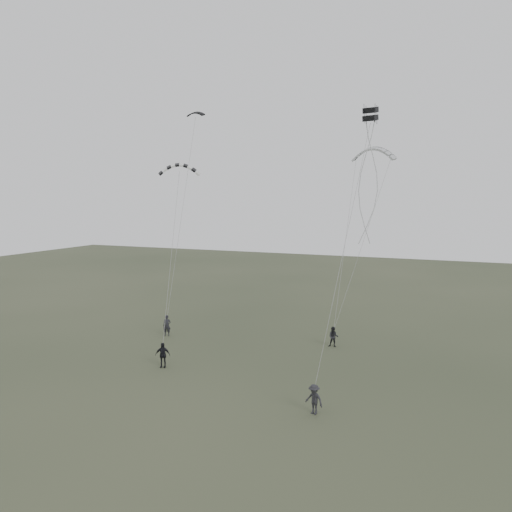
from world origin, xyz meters
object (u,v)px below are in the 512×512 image
at_px(flyer_center, 163,355).
at_px(kite_box, 371,114).
at_px(kite_dark_small, 196,113).
at_px(flyer_far, 314,399).
at_px(kite_striped, 179,165).
at_px(flyer_left, 167,325).
at_px(flyer_right, 333,337).
at_px(kite_pale_large, 373,149).

bearing_deg(flyer_center, kite_box, -16.38).
bearing_deg(kite_dark_small, flyer_far, -44.26).
distance_m(flyer_center, kite_box, 20.54).
bearing_deg(kite_box, kite_dark_small, 159.55).
height_order(kite_dark_small, kite_striped, kite_dark_small).
xyz_separation_m(flyer_far, kite_dark_small, (-15.20, 14.48, 18.18)).
xyz_separation_m(flyer_left, kite_box, (17.50, -5.42, 15.44)).
bearing_deg(flyer_right, kite_pale_large, 56.03).
bearing_deg(kite_pale_large, flyer_far, -85.24).
xyz_separation_m(flyer_far, kite_box, (1.79, 4.63, 15.50)).
xyz_separation_m(flyer_left, kite_pale_large, (15.70, 6.41, 14.61)).
relative_size(flyer_left, flyer_right, 1.11).
xyz_separation_m(kite_striped, kite_box, (15.38, -4.37, 2.21)).
xyz_separation_m(flyer_right, kite_box, (3.79, -7.74, 15.52)).
xyz_separation_m(flyer_left, kite_striped, (2.12, -1.05, 13.23)).
relative_size(flyer_right, flyer_far, 0.97).
bearing_deg(kite_pale_large, kite_striped, -146.49).
distance_m(flyer_right, flyer_far, 12.52).
relative_size(kite_pale_large, kite_striped, 1.10).
bearing_deg(flyer_center, kite_dark_small, 85.00).
relative_size(flyer_far, kite_pale_large, 0.47).
relative_size(flyer_left, kite_dark_small, 1.09).
relative_size(flyer_center, kite_striped, 0.54).
bearing_deg(kite_box, flyer_center, -164.29).
height_order(kite_dark_small, kite_pale_large, kite_dark_small).
relative_size(flyer_center, flyer_far, 1.06).
bearing_deg(flyer_left, kite_dark_small, 61.89).
distance_m(flyer_far, kite_dark_small, 27.77).
relative_size(flyer_right, kite_pale_large, 0.45).
relative_size(flyer_far, kite_striped, 0.51).
xyz_separation_m(flyer_right, flyer_center, (-9.65, -9.16, 0.07)).
distance_m(flyer_center, kite_striped, 14.58).
relative_size(flyer_left, flyer_center, 1.02).
height_order(flyer_right, kite_box, kite_box).
distance_m(flyer_center, kite_dark_small, 21.65).
xyz_separation_m(flyer_left, flyer_right, (13.71, 2.32, -0.09)).
relative_size(flyer_right, kite_box, 2.12).
relative_size(flyer_right, kite_striped, 0.50).
bearing_deg(kite_box, flyer_far, -101.52).
distance_m(flyer_right, kite_pale_large, 15.39).
distance_m(flyer_far, kite_pale_large, 22.05).
relative_size(flyer_left, kite_striped, 0.55).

